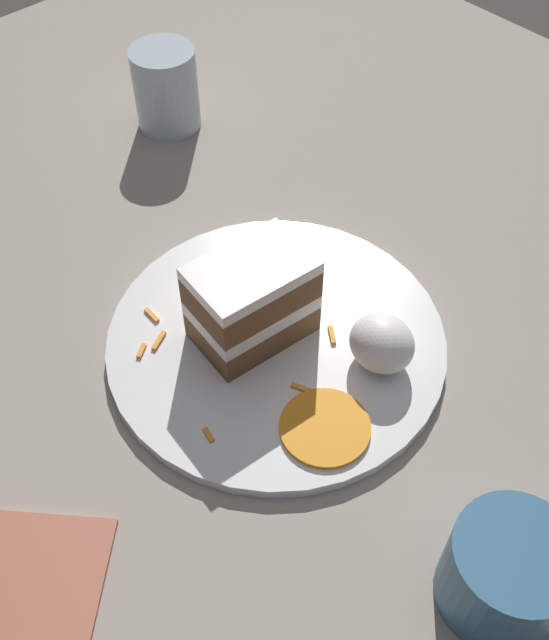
% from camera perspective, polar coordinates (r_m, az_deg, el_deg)
% --- Properties ---
extents(ground_plane, '(6.00, 6.00, 0.00)m').
position_cam_1_polar(ground_plane, '(0.66, 0.13, -3.11)').
color(ground_plane, '#38332D').
rests_on(ground_plane, ground).
extents(dining_table, '(1.31, 1.19, 0.02)m').
position_cam_1_polar(dining_table, '(0.65, 0.13, -2.51)').
color(dining_table, gray).
rests_on(dining_table, ground).
extents(plate, '(0.29, 0.29, 0.01)m').
position_cam_1_polar(plate, '(0.64, 0.00, -1.95)').
color(plate, white).
rests_on(plate, dining_table).
extents(cake_slice, '(0.07, 0.10, 0.08)m').
position_cam_1_polar(cake_slice, '(0.61, -1.73, 1.52)').
color(cake_slice, brown).
rests_on(cake_slice, plate).
extents(cream_dollop, '(0.06, 0.05, 0.05)m').
position_cam_1_polar(cream_dollop, '(0.61, 8.18, -1.76)').
color(cream_dollop, white).
rests_on(cream_dollop, plate).
extents(orange_garnish, '(0.07, 0.07, 0.00)m').
position_cam_1_polar(orange_garnish, '(0.58, 3.87, -8.16)').
color(orange_garnish, orange).
rests_on(orange_garnish, plate).
extents(carrot_shreds_scatter, '(0.16, 0.15, 0.00)m').
position_cam_1_polar(carrot_shreds_scatter, '(0.62, -4.35, -2.72)').
color(carrot_shreds_scatter, orange).
rests_on(carrot_shreds_scatter, plate).
extents(drinking_glass, '(0.07, 0.07, 0.09)m').
position_cam_1_polar(drinking_glass, '(0.86, -8.22, 16.70)').
color(drinking_glass, silver).
rests_on(drinking_glass, dining_table).
extents(coffee_mug, '(0.08, 0.08, 0.07)m').
position_cam_1_polar(coffee_mug, '(0.53, 17.28, -17.84)').
color(coffee_mug, '#386684').
rests_on(coffee_mug, dining_table).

